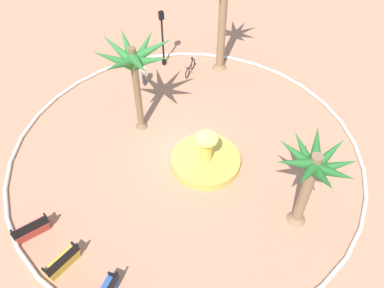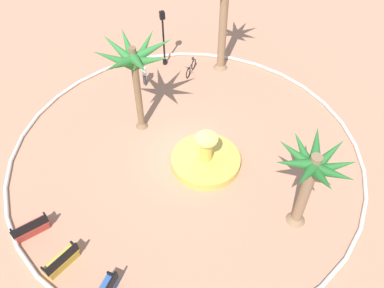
# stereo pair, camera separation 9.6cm
# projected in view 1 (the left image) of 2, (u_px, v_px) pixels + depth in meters

# --- Properties ---
(ground_plane) EXTENTS (80.00, 80.00, 0.00)m
(ground_plane) POSITION_uv_depth(u_px,v_px,m) (186.00, 154.00, 21.15)
(ground_plane) COLOR tan
(plaza_curb) EXTENTS (18.53, 18.53, 0.20)m
(plaza_curb) POSITION_uv_depth(u_px,v_px,m) (186.00, 153.00, 21.07)
(plaza_curb) COLOR silver
(plaza_curb) RESTS_ON ground
(fountain) EXTENTS (3.59, 3.59, 1.91)m
(fountain) POSITION_uv_depth(u_px,v_px,m) (206.00, 160.00, 20.50)
(fountain) COLOR gold
(fountain) RESTS_ON ground
(palm_tree_near_fountain) EXTENTS (4.12, 4.18, 5.46)m
(palm_tree_near_fountain) POSITION_uv_depth(u_px,v_px,m) (134.00, 62.00, 19.44)
(palm_tree_near_fountain) COLOR brown
(palm_tree_near_fountain) RESTS_ON ground
(palm_tree_by_curb) EXTENTS (3.40, 3.37, 4.69)m
(palm_tree_by_curb) POSITION_uv_depth(u_px,v_px,m) (313.00, 171.00, 15.81)
(palm_tree_by_curb) COLOR #8E6B4C
(palm_tree_by_curb) RESTS_ON ground
(bench_east) EXTENTS (1.59, 1.34, 1.00)m
(bench_east) POSITION_uv_depth(u_px,v_px,m) (63.00, 262.00, 16.56)
(bench_east) COLOR gold
(bench_east) RESTS_ON ground
(bench_west) EXTENTS (1.67, 1.01, 1.00)m
(bench_west) POSITION_uv_depth(u_px,v_px,m) (32.00, 230.00, 17.62)
(bench_west) COLOR #B73D33
(bench_west) RESTS_ON ground
(lamppost) EXTENTS (0.32, 0.32, 3.93)m
(lamppost) POSITION_uv_depth(u_px,v_px,m) (162.00, 34.00, 25.02)
(lamppost) COLOR black
(lamppost) RESTS_ON ground
(bicycle_red_frame) EXTENTS (1.04, 1.44, 0.94)m
(bicycle_red_frame) POSITION_uv_depth(u_px,v_px,m) (190.00, 68.00, 25.75)
(bicycle_red_frame) COLOR black
(bicycle_red_frame) RESTS_ON ground
(person_cyclist_helmet) EXTENTS (0.28, 0.52, 1.61)m
(person_cyclist_helmet) POSITION_uv_depth(u_px,v_px,m) (143.00, 73.00, 24.54)
(person_cyclist_helmet) COLOR #33333D
(person_cyclist_helmet) RESTS_ON ground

